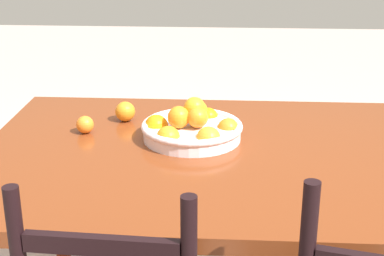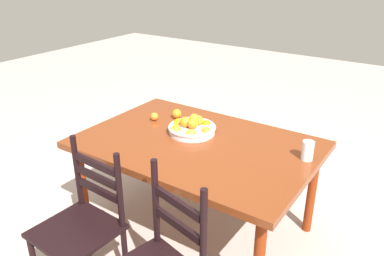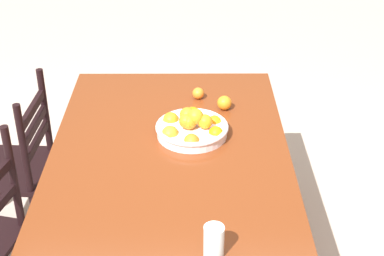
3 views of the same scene
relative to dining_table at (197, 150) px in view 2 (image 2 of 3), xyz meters
name	(u,v)px [view 2 (image 2 of 3)]	position (x,y,z in m)	size (l,w,h in m)	color
ground_plane	(196,227)	(0.00, 0.00, -0.67)	(12.00, 12.00, 0.00)	#B39E93
dining_table	(197,150)	(0.00, 0.00, 0.00)	(1.61, 1.09, 0.73)	maroon
chair_near_window	(83,225)	(0.27, 0.83, -0.22)	(0.46, 0.46, 0.92)	black
fruit_bowl	(192,128)	(0.11, -0.10, 0.11)	(0.35, 0.35, 0.14)	silver
orange_loose_0	(177,114)	(0.37, -0.27, 0.10)	(0.07, 0.07, 0.07)	orange
orange_loose_1	(154,117)	(0.49, -0.14, 0.10)	(0.06, 0.06, 0.06)	orange
drinking_glass	(308,151)	(-0.72, -0.18, 0.13)	(0.07, 0.07, 0.13)	silver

